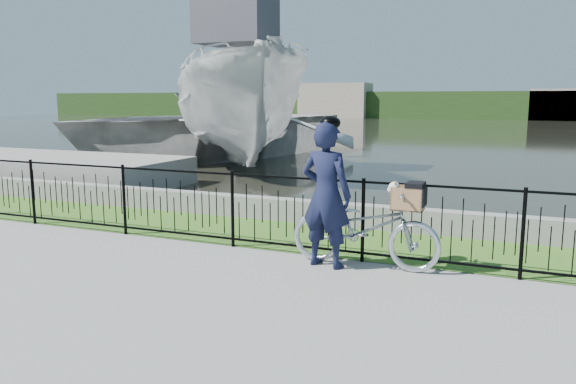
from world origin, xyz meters
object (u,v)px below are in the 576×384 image
at_px(bicycle_rig, 365,227).
at_px(cyclist, 326,194).
at_px(boat_far, 205,125).
at_px(dock, 12,167).
at_px(boat_near, 237,107).

relative_size(bicycle_rig, cyclist, 1.00).
bearing_deg(boat_far, dock, -103.13).
distance_m(bicycle_rig, boat_far, 14.80).
relative_size(bicycle_rig, boat_near, 0.21).
height_order(dock, boat_far, boat_far).
distance_m(bicycle_rig, boat_near, 10.65).
distance_m(boat_near, boat_far, 4.31).
height_order(dock, boat_near, boat_near).
height_order(boat_near, boat_far, boat_near).
relative_size(cyclist, boat_near, 0.21).
relative_size(dock, boat_far, 0.72).
height_order(dock, cyclist, cyclist).
relative_size(boat_near, boat_far, 0.69).
distance_m(cyclist, boat_far, 14.63).
height_order(bicycle_rig, boat_near, boat_near).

